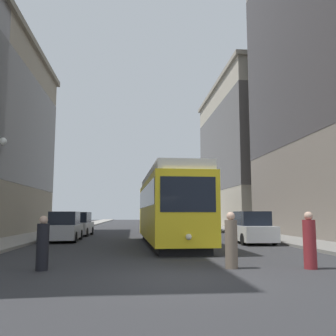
# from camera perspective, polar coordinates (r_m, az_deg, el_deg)

# --- Properties ---
(ground_plane) EXTENTS (200.00, 200.00, 0.00)m
(ground_plane) POSITION_cam_1_polar(r_m,az_deg,el_deg) (10.03, 2.12, -16.67)
(ground_plane) COLOR #303033
(sidewalk_left) EXTENTS (2.95, 120.00, 0.15)m
(sidewalk_left) POSITION_cam_1_polar(r_m,az_deg,el_deg) (50.32, -13.50, -8.70)
(sidewalk_left) COLOR gray
(sidewalk_left) RESTS_ON ground
(sidewalk_right) EXTENTS (2.95, 120.00, 0.15)m
(sidewalk_right) POSITION_cam_1_polar(r_m,az_deg,el_deg) (50.74, 5.63, -8.84)
(sidewalk_right) COLOR gray
(sidewalk_right) RESTS_ON ground
(streetcar) EXTENTS (2.98, 12.51, 3.89)m
(streetcar) POSITION_cam_1_polar(r_m,az_deg,el_deg) (20.66, 0.12, -5.88)
(streetcar) COLOR black
(streetcar) RESTS_ON ground
(transit_bus) EXTENTS (2.94, 11.64, 3.45)m
(transit_bus) POSITION_cam_1_polar(r_m,az_deg,el_deg) (38.69, 3.44, -6.65)
(transit_bus) COLOR black
(transit_bus) RESTS_ON ground
(parked_car_left_near) EXTENTS (2.02, 4.39, 1.82)m
(parked_car_left_near) POSITION_cam_1_polar(r_m,az_deg,el_deg) (30.23, -13.56, -8.45)
(parked_car_left_near) COLOR black
(parked_car_left_near) RESTS_ON ground
(parked_car_left_mid) EXTENTS (1.98, 4.66, 1.82)m
(parked_car_left_mid) POSITION_cam_1_polar(r_m,az_deg,el_deg) (24.26, -15.61, -8.77)
(parked_car_left_mid) COLOR black
(parked_car_left_mid) RESTS_ON ground
(parked_car_right_far) EXTENTS (1.97, 4.43, 1.82)m
(parked_car_right_far) POSITION_cam_1_polar(r_m,az_deg,el_deg) (22.21, 12.67, -9.04)
(parked_car_right_far) COLOR black
(parked_car_right_far) RESTS_ON ground
(pedestrian_crossing_near) EXTENTS (0.39, 0.39, 1.74)m
(pedestrian_crossing_near) POSITION_cam_1_polar(r_m,az_deg,el_deg) (11.96, 9.68, -11.12)
(pedestrian_crossing_near) COLOR #6B5B4C
(pedestrian_crossing_near) RESTS_ON ground
(pedestrian_crossing_far) EXTENTS (0.36, 0.36, 1.62)m
(pedestrian_crossing_far) POSITION_cam_1_polar(r_m,az_deg,el_deg) (11.96, -18.68, -11.11)
(pedestrian_crossing_far) COLOR black
(pedestrian_crossing_far) RESTS_ON ground
(pedestrian_on_sidewalk) EXTENTS (0.39, 0.39, 1.75)m
(pedestrian_on_sidewalk) POSITION_cam_1_polar(r_m,az_deg,el_deg) (12.49, 20.90, -10.56)
(pedestrian_on_sidewalk) COLOR maroon
(pedestrian_on_sidewalk) RESTS_ON ground
(building_right_midblock) EXTENTS (14.97, 23.49, 19.19)m
(building_right_midblock) POSITION_cam_1_polar(r_m,az_deg,el_deg) (52.67, 15.02, 2.12)
(building_right_midblock) COLOR #B2A893
(building_right_midblock) RESTS_ON ground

